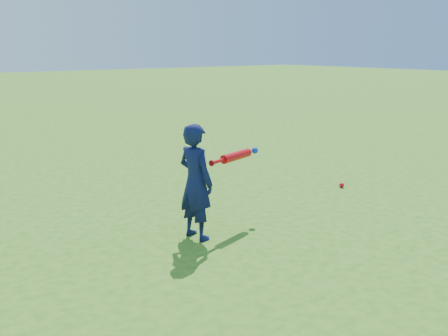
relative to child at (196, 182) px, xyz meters
name	(u,v)px	position (x,y,z in m)	size (l,w,h in m)	color
ground	(252,246)	(0.32, -0.54, -0.62)	(80.00, 80.00, 0.00)	#346B19
child	(196,182)	(0.00, 0.00, 0.00)	(0.45, 0.30, 1.24)	#0E1443
ground_ball_red	(342,185)	(2.80, 0.32, -0.58)	(0.07, 0.07, 0.07)	red
bat_swing	(238,155)	(0.68, 0.13, 0.17)	(0.87, 0.30, 0.10)	red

